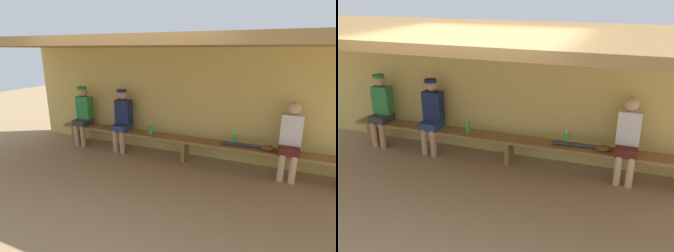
% 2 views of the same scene
% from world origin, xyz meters
% --- Properties ---
extents(ground_plane, '(24.00, 24.00, 0.00)m').
position_xyz_m(ground_plane, '(0.00, 0.00, 0.00)').
color(ground_plane, '#9E7F59').
extents(back_wall, '(8.00, 0.20, 2.20)m').
position_xyz_m(back_wall, '(0.00, 2.00, 1.10)').
color(back_wall, '#D8BC60').
rests_on(back_wall, ground).
extents(dugout_roof, '(8.00, 2.80, 0.12)m').
position_xyz_m(dugout_roof, '(0.00, 0.70, 2.26)').
color(dugout_roof, olive).
rests_on(dugout_roof, back_wall).
extents(bench, '(6.00, 0.36, 0.46)m').
position_xyz_m(bench, '(0.00, 1.55, 0.39)').
color(bench, olive).
rests_on(bench, ground).
extents(player_in_white, '(0.34, 0.42, 1.34)m').
position_xyz_m(player_in_white, '(-2.51, 1.55, 0.75)').
color(player_in_white, '#333338').
rests_on(player_in_white, ground).
extents(player_rightmost, '(0.34, 0.42, 1.34)m').
position_xyz_m(player_rightmost, '(-1.44, 1.55, 0.75)').
color(player_rightmost, navy).
rests_on(player_rightmost, ground).
extents(player_near_post, '(0.34, 0.42, 1.34)m').
position_xyz_m(player_near_post, '(1.88, 1.55, 0.73)').
color(player_near_post, '#591E19').
rests_on(player_near_post, ground).
extents(water_bottle_blue, '(0.07, 0.07, 0.23)m').
position_xyz_m(water_bottle_blue, '(0.95, 1.59, 0.57)').
color(water_bottle_blue, green).
rests_on(water_bottle_blue, bench).
extents(water_bottle_green, '(0.07, 0.07, 0.24)m').
position_xyz_m(water_bottle_green, '(-0.76, 1.55, 0.57)').
color(water_bottle_green, green).
rests_on(water_bottle_green, bench).
extents(baseball_glove_tan, '(0.25, 0.19, 0.09)m').
position_xyz_m(baseball_glove_tan, '(1.54, 1.52, 0.51)').
color(baseball_glove_tan, brown).
rests_on(baseball_glove_tan, bench).
extents(baseball_bat, '(0.89, 0.11, 0.07)m').
position_xyz_m(baseball_bat, '(1.19, 1.55, 0.49)').
color(baseball_bat, '#333338').
rests_on(baseball_bat, bench).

